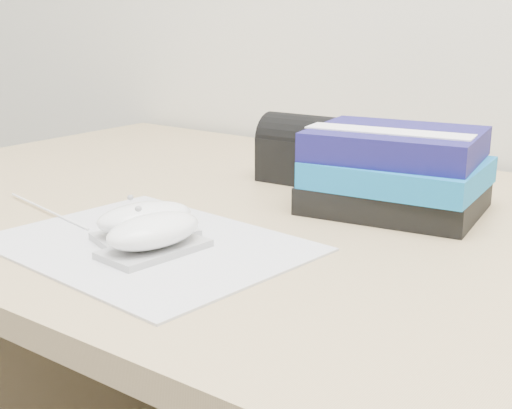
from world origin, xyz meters
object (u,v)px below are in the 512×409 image
Objects in this scene: mouse_front at (154,234)px; book_stack at (396,171)px; desk at (391,385)px; mouse_rear at (145,221)px; pouch at (301,149)px.

mouse_front is 0.51× the size of book_stack.
desk is 6.71× the size of book_stack.
desk is at bearing 62.28° from mouse_front.
mouse_rear is 0.34m from pouch.
book_stack is at bearing 67.99° from mouse_front.
desk is 0.36m from pouch.
mouse_rear reaches higher than desk.
mouse_front is at bearing -80.86° from pouch.
book_stack reaches higher than desk.
book_stack is at bearing 128.82° from desk.
mouse_front is at bearing -112.01° from book_stack.
desk is 12.63× the size of mouse_rear.
book_stack is 0.20m from pouch.
mouse_rear is at bearing -120.99° from book_stack.
mouse_rear is 0.33m from book_stack.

